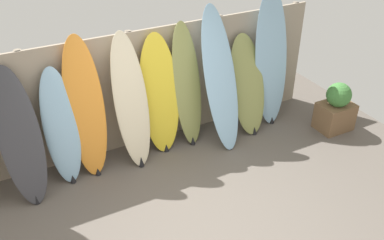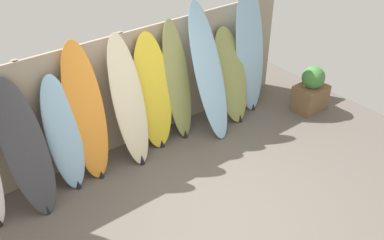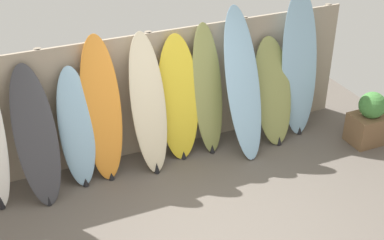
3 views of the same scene
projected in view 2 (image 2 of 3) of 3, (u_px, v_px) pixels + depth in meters
name	position (u px, v px, depth m)	size (l,w,h in m)	color
ground	(213.00, 212.00, 5.48)	(7.68, 7.68, 0.00)	#5B544C
fence_back	(126.00, 91.00, 6.31)	(6.08, 0.11, 1.80)	gray
surfboard_charcoal_1	(26.00, 150.00, 5.20)	(0.53, 0.72, 1.71)	#38383D
surfboard_skyblue_2	(64.00, 135.00, 5.56)	(0.49, 0.51, 1.59)	#8CB7D6
surfboard_orange_3	(86.00, 113.00, 5.66)	(0.57, 0.56, 1.95)	orange
surfboard_cream_4	(129.00, 103.00, 5.94)	(0.48, 0.56, 1.91)	beige
surfboard_yellow_5	(153.00, 93.00, 6.29)	(0.61, 0.47, 1.79)	yellow
surfboard_olive_6	(178.00, 82.00, 6.48)	(0.48, 0.47, 1.88)	olive
surfboard_skyblue_7	(209.00, 73.00, 6.53)	(0.52, 0.84, 2.07)	#8CB7D6
surfboard_olive_8	(231.00, 76.00, 7.03)	(0.63, 0.73, 1.53)	olive
surfboard_skyblue_9	(250.00, 49.00, 7.11)	(0.61, 0.49, 2.20)	#8CB7D6
planter_box	(311.00, 90.00, 7.41)	(0.55, 0.42, 0.82)	brown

